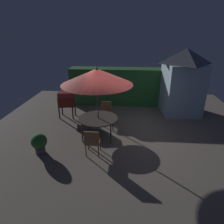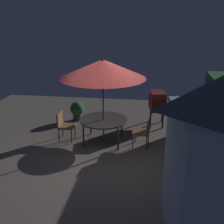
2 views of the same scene
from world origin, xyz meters
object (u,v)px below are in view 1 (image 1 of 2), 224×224
bbq_grill (66,100)px  chair_far_side (92,141)px  potted_plant_by_shed (39,143)px  patio_umbrella (97,77)px  chair_near_shed (106,111)px  garden_shed (183,82)px  patio_table (98,119)px

bbq_grill → chair_far_side: bearing=-59.8°
potted_plant_by_shed → chair_far_side: bearing=1.3°
patio_umbrella → chair_near_shed: bearing=83.7°
garden_shed → patio_table: garden_shed is taller
garden_shed → patio_umbrella: bearing=-144.2°
bbq_grill → patio_table: bearing=-44.0°
bbq_grill → chair_far_side: 3.32m
bbq_grill → potted_plant_by_shed: size_ratio=1.74×
bbq_grill → potted_plant_by_shed: 2.93m
bbq_grill → potted_plant_by_shed: bearing=-91.1°
garden_shed → chair_near_shed: garden_shed is taller
patio_table → chair_near_shed: 1.24m
garden_shed → bbq_grill: size_ratio=2.50×
chair_near_shed → patio_umbrella: bearing=-96.3°
potted_plant_by_shed → patio_table: bearing=36.6°
garden_shed → chair_near_shed: bearing=-158.5°
patio_umbrella → chair_near_shed: patio_umbrella is taller
garden_shed → chair_far_side: bearing=-133.1°
garden_shed → potted_plant_by_shed: bearing=-143.9°
chair_far_side → bbq_grill: bearing=120.2°
patio_table → bbq_grill: bbq_grill is taller
garden_shed → patio_umbrella: (-3.56, -2.57, 0.73)m
chair_far_side → patio_umbrella: bearing=89.7°
potted_plant_by_shed → chair_near_shed: bearing=53.4°
patio_umbrella → bbq_grill: (-1.67, 1.61, -1.42)m
chair_far_side → potted_plant_by_shed: size_ratio=1.30×
patio_table → potted_plant_by_shed: patio_table is taller
garden_shed → bbq_grill: (-5.23, -0.96, -0.68)m
patio_table → chair_near_shed: (0.13, 1.22, -0.17)m
chair_near_shed → chair_far_side: 2.47m
bbq_grill → patio_umbrella: bearing=-44.0°
patio_umbrella → bbq_grill: 2.72m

